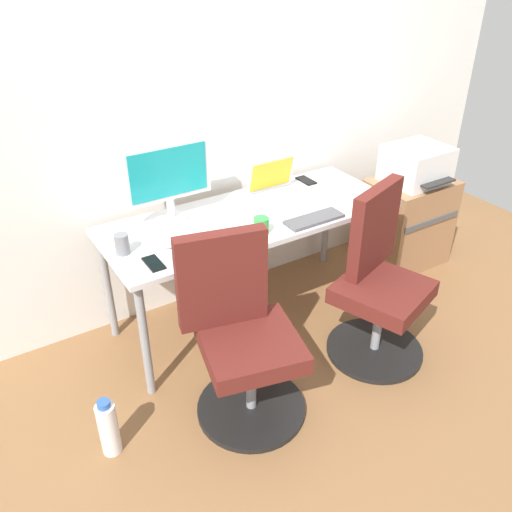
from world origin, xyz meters
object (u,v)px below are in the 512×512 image
object	(u,v)px
side_cabinet	(407,222)
coffee_mug	(261,226)
water_bottle_on_floor	(108,428)
open_laptop	(278,189)
office_chair_left	(241,339)
office_chair_right	(378,284)
desktop_monitor	(168,177)
printer	(417,164)

from	to	relation	value
side_cabinet	coffee_mug	size ratio (longest dim) A/B	6.73
water_bottle_on_floor	open_laptop	world-z (taller)	open_laptop
office_chair_left	office_chair_right	world-z (taller)	same
desktop_monitor	open_laptop	distance (m)	0.68
desktop_monitor	coffee_mug	xyz separation A→B (m)	(0.33, -0.40, -0.20)
office_chair_right	printer	distance (m)	1.07
office_chair_right	open_laptop	distance (m)	0.80
desktop_monitor	office_chair_right	bearing A→B (deg)	-43.39
office_chair_right	open_laptop	xyz separation A→B (m)	(-0.18, 0.71, 0.33)
open_laptop	water_bottle_on_floor	bearing A→B (deg)	-154.67
printer	coffee_mug	distance (m)	1.36
office_chair_right	side_cabinet	xyz separation A→B (m)	(0.84, 0.59, -0.11)
printer	water_bottle_on_floor	xyz separation A→B (m)	(-2.36, -0.51, -0.59)
open_laptop	coffee_mug	distance (m)	0.46
open_laptop	coffee_mug	size ratio (longest dim) A/B	3.37
desktop_monitor	office_chair_left	bearing A→B (deg)	-92.04
water_bottle_on_floor	coffee_mug	size ratio (longest dim) A/B	3.37
water_bottle_on_floor	printer	bearing A→B (deg)	12.19
office_chair_right	desktop_monitor	bearing A→B (deg)	136.61
office_chair_left	water_bottle_on_floor	distance (m)	0.72
office_chair_left	side_cabinet	world-z (taller)	office_chair_left
side_cabinet	printer	xyz separation A→B (m)	(0.00, -0.00, 0.43)
office_chair_left	printer	xyz separation A→B (m)	(1.70, 0.58, 0.32)
office_chair_left	open_laptop	distance (m)	1.03
printer	water_bottle_on_floor	size ratio (longest dim) A/B	1.29
open_laptop	office_chair_right	bearing A→B (deg)	-75.57
desktop_monitor	open_laptop	bearing A→B (deg)	-6.99
office_chair_right	desktop_monitor	size ratio (longest dim) A/B	1.96
desktop_monitor	open_laptop	world-z (taller)	desktop_monitor
desktop_monitor	open_laptop	xyz separation A→B (m)	(0.65, -0.08, -0.20)
open_laptop	coffee_mug	xyz separation A→B (m)	(-0.32, -0.32, -0.01)
office_chair_right	open_laptop	size ratio (longest dim) A/B	3.03
office_chair_left	side_cabinet	bearing A→B (deg)	18.92
office_chair_right	coffee_mug	bearing A→B (deg)	142.72
printer	open_laptop	xyz separation A→B (m)	(-1.02, 0.12, 0.02)
coffee_mug	side_cabinet	bearing A→B (deg)	8.43
printer	office_chair_left	bearing A→B (deg)	-161.10
office_chair_right	open_laptop	bearing A→B (deg)	104.43
office_chair_right	coffee_mug	world-z (taller)	office_chair_right
water_bottle_on_floor	open_laptop	size ratio (longest dim) A/B	1.00
printer	water_bottle_on_floor	distance (m)	2.48
coffee_mug	water_bottle_on_floor	bearing A→B (deg)	-162.92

